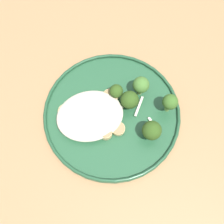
# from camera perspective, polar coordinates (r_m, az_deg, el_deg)

# --- Properties ---
(ground) EXTENTS (6.00, 6.00, 0.00)m
(ground) POSITION_cam_1_polar(r_m,az_deg,el_deg) (1.31, -1.57, -12.70)
(ground) COLOR #665B51
(wooden_dining_table) EXTENTS (1.40, 1.00, 0.74)m
(wooden_dining_table) POSITION_cam_1_polar(r_m,az_deg,el_deg) (0.67, -3.02, -3.77)
(wooden_dining_table) COLOR #9E754C
(wooden_dining_table) RESTS_ON ground
(dinner_plate) EXTENTS (0.29, 0.29, 0.02)m
(dinner_plate) POSITION_cam_1_polar(r_m,az_deg,el_deg) (0.59, 0.00, -0.42)
(dinner_plate) COLOR #235133
(dinner_plate) RESTS_ON wooden_dining_table
(noodle_bed) EXTENTS (0.14, 0.11, 0.03)m
(noodle_bed) POSITION_cam_1_polar(r_m,az_deg,el_deg) (0.57, -4.52, -0.92)
(noodle_bed) COLOR beige
(noodle_bed) RESTS_ON dinner_plate
(seared_scallop_right_edge) EXTENTS (0.03, 0.03, 0.01)m
(seared_scallop_right_edge) POSITION_cam_1_polar(r_m,az_deg,el_deg) (0.58, -9.42, 0.02)
(seared_scallop_right_edge) COLOR #E5C689
(seared_scallop_right_edge) RESTS_ON dinner_plate
(seared_scallop_front_small) EXTENTS (0.02, 0.02, 0.01)m
(seared_scallop_front_small) POSITION_cam_1_polar(r_m,az_deg,el_deg) (0.59, -4.05, 2.97)
(seared_scallop_front_small) COLOR beige
(seared_scallop_front_small) RESTS_ON dinner_plate
(seared_scallop_left_edge) EXTENTS (0.03, 0.03, 0.02)m
(seared_scallop_left_edge) POSITION_cam_1_polar(r_m,az_deg,el_deg) (0.56, -1.28, -4.35)
(seared_scallop_left_edge) COLOR #DBB77A
(seared_scallop_left_edge) RESTS_ON dinner_plate
(seared_scallop_large_seared) EXTENTS (0.03, 0.03, 0.02)m
(seared_scallop_large_seared) POSITION_cam_1_polar(r_m,az_deg,el_deg) (0.59, -0.35, 3.13)
(seared_scallop_large_seared) COLOR #DBB77A
(seared_scallop_large_seared) RESTS_ON dinner_plate
(seared_scallop_rear_pale) EXTENTS (0.03, 0.03, 0.01)m
(seared_scallop_rear_pale) POSITION_cam_1_polar(r_m,az_deg,el_deg) (0.56, 1.32, -3.49)
(seared_scallop_rear_pale) COLOR #DBB77A
(seared_scallop_rear_pale) RESTS_ON dinner_plate
(seared_scallop_tilted_round) EXTENTS (0.03, 0.03, 0.01)m
(seared_scallop_tilted_round) POSITION_cam_1_polar(r_m,az_deg,el_deg) (0.58, -4.82, -0.30)
(seared_scallop_tilted_round) COLOR #E5C689
(seared_scallop_tilted_round) RESTS_ON dinner_plate
(broccoli_floret_near_rim) EXTENTS (0.03, 0.03, 0.05)m
(broccoli_floret_near_rim) POSITION_cam_1_polar(r_m,az_deg,el_deg) (0.58, 5.98, 5.53)
(broccoli_floret_near_rim) COLOR #89A356
(broccoli_floret_near_rim) RESTS_ON dinner_plate
(broccoli_floret_split_head) EXTENTS (0.03, 0.03, 0.06)m
(broccoli_floret_split_head) POSITION_cam_1_polar(r_m,az_deg,el_deg) (0.57, 11.88, 1.98)
(broccoli_floret_split_head) COLOR #7A994C
(broccoli_floret_split_head) RESTS_ON dinner_plate
(broccoli_floret_small_sprig) EXTENTS (0.04, 0.04, 0.05)m
(broccoli_floret_small_sprig) POSITION_cam_1_polar(r_m,az_deg,el_deg) (0.54, 8.19, -3.82)
(broccoli_floret_small_sprig) COLOR #7A994C
(broccoli_floret_small_sprig) RESTS_ON dinner_plate
(broccoli_floret_tall_stalk) EXTENTS (0.04, 0.04, 0.05)m
(broccoli_floret_tall_stalk) POSITION_cam_1_polar(r_m,az_deg,el_deg) (0.57, 3.66, 2.49)
(broccoli_floret_tall_stalk) COLOR #7A994C
(broccoli_floret_tall_stalk) RESTS_ON dinner_plate
(broccoli_floret_front_edge) EXTENTS (0.03, 0.03, 0.05)m
(broccoli_floret_front_edge) POSITION_cam_1_polar(r_m,az_deg,el_deg) (0.57, 0.89, 4.25)
(broccoli_floret_front_edge) COLOR #7A994C
(broccoli_floret_front_edge) RESTS_ON dinner_plate
(onion_sliver_curled_piece) EXTENTS (0.05, 0.04, 0.00)m
(onion_sliver_curled_piece) POSITION_cam_1_polar(r_m,az_deg,el_deg) (0.58, 1.46, 0.38)
(onion_sliver_curled_piece) COLOR silver
(onion_sliver_curled_piece) RESTS_ON dinner_plate
(onion_sliver_pale_crescent) EXTENTS (0.04, 0.03, 0.00)m
(onion_sliver_pale_crescent) POSITION_cam_1_polar(r_m,az_deg,el_deg) (0.59, -0.21, 1.60)
(onion_sliver_pale_crescent) COLOR silver
(onion_sliver_pale_crescent) RESTS_ON dinner_plate
(onion_sliver_long_sliver) EXTENTS (0.03, 0.04, 0.00)m
(onion_sliver_long_sliver) POSITION_cam_1_polar(r_m,az_deg,el_deg) (0.59, 5.70, 0.78)
(onion_sliver_long_sliver) COLOR silver
(onion_sliver_long_sliver) RESTS_ON dinner_plate
(onion_sliver_short_strip) EXTENTS (0.02, 0.04, 0.00)m
(onion_sliver_short_strip) POSITION_cam_1_polar(r_m,az_deg,el_deg) (0.58, 8.74, -2.87)
(onion_sliver_short_strip) COLOR silver
(onion_sliver_short_strip) RESTS_ON dinner_plate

